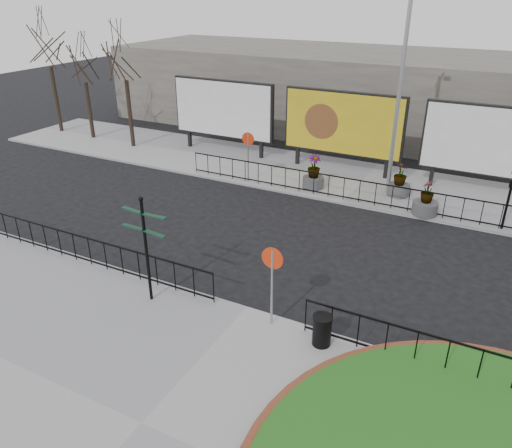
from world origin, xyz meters
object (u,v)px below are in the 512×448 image
Objects in this scene: lamp_post at (400,91)px; fingerpost_sign at (145,240)px; planter_b at (399,183)px; litter_bin at (322,330)px; planter_c at (426,203)px; planter_a at (314,175)px; billboard_mid at (343,124)px.

fingerpost_sign is at bearing -109.95° from lamp_post.
lamp_post is at bearing 180.00° from planter_b.
planter_b is at bearing 74.79° from fingerpost_sign.
litter_bin is (5.45, 0.40, -1.62)m from fingerpost_sign.
planter_a is at bearing 172.64° from planter_c.
lamp_post is 2.68× the size of fingerpost_sign.
litter_bin is (1.09, -11.60, -4.25)m from lamp_post.
planter_b is at bearing 13.35° from planter_a.
lamp_post reaches higher than planter_c.
lamp_post is 4.89m from planter_c.
litter_bin is at bearing -73.19° from billboard_mid.
planter_a is at bearing 91.62° from fingerpost_sign.
planter_b is (-0.60, 11.60, 0.12)m from litter_bin.
planter_a is 5.37m from planter_c.
lamp_post is 6.00× the size of planter_c.
planter_a is at bearing -166.65° from planter_b.
fingerpost_sign is at bearing -95.17° from planter_a.
litter_bin is at bearing -84.62° from lamp_post.
planter_c reaches higher than litter_bin.
lamp_post reaches higher than fingerpost_sign.
fingerpost_sign is at bearing -121.32° from planter_c.
billboard_mid is 3.84× the size of planter_a.
billboard_mid is 14.32m from litter_bin.
fingerpost_sign is at bearing -95.51° from billboard_mid.
billboard_mid is at bearing 106.81° from litter_bin.
billboard_mid is 0.67× the size of lamp_post.
planter_a reaches higher than planter_c.
planter_c is at bearing -39.06° from lamp_post.
planter_b is 2.18m from planter_c.
planter_a is at bearing -164.78° from lamp_post.
fingerpost_sign is 2.24× the size of planter_c.
lamp_post is 5.90× the size of planter_b.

